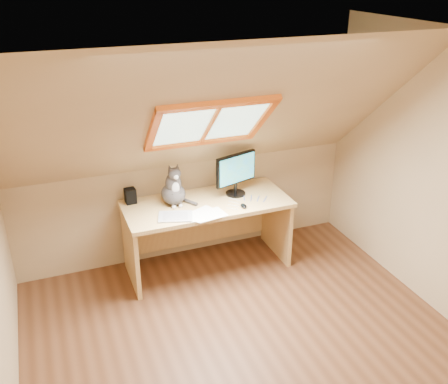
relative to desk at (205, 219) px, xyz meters
name	(u,v)px	position (x,y,z in m)	size (l,w,h in m)	color
ground	(257,358)	(-0.08, -1.45, -0.51)	(3.50, 3.50, 0.00)	brown
room_shell	(269,199)	(-0.08, -1.54, 0.92)	(3.52, 3.52, 2.41)	tan
desk	(205,219)	(0.00, 0.00, 0.00)	(1.60, 0.70, 0.73)	#DFBA6A
monitor	(236,172)	(0.33, -0.01, 0.47)	(0.45, 0.20, 0.43)	black
cat	(173,189)	(-0.30, 0.01, 0.37)	(0.24, 0.29, 0.42)	#494240
desk_speaker	(130,196)	(-0.69, 0.18, 0.30)	(0.10, 0.10, 0.14)	black
graphics_tablet	(175,217)	(-0.37, -0.26, 0.23)	(0.31, 0.22, 0.01)	#B2B2B7
mouse	(244,206)	(0.29, -0.30, 0.24)	(0.05, 0.09, 0.03)	black
papers	(200,216)	(-0.16, -0.33, 0.23)	(0.35, 0.30, 0.01)	white
cables	(247,201)	(0.37, -0.19, 0.23)	(0.51, 0.26, 0.01)	silver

